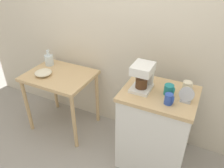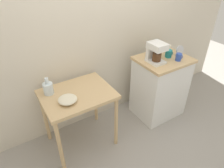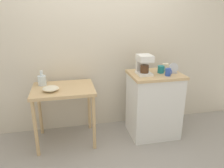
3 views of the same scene
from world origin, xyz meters
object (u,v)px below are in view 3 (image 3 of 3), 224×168
object	(u,v)px
mug_blue	(168,72)
mug_dark_teal	(161,69)
bowl_stoneware	(51,89)
glass_carafe_vase	(42,80)
table_clock	(174,69)
coffee_maker	(144,64)
mug_small_cream	(166,67)

from	to	relation	value
mug_blue	mug_dark_teal	bearing A→B (deg)	103.39
bowl_stoneware	mug_blue	world-z (taller)	mug_blue
glass_carafe_vase	table_clock	size ratio (longest dim) A/B	1.43
table_clock	bowl_stoneware	bearing A→B (deg)	179.67
bowl_stoneware	coffee_maker	world-z (taller)	coffee_maker
bowl_stoneware	mug_dark_teal	world-z (taller)	mug_dark_teal
mug_dark_teal	mug_blue	bearing A→B (deg)	-76.61
bowl_stoneware	coffee_maker	bearing A→B (deg)	1.36
mug_blue	mug_dark_teal	size ratio (longest dim) A/B	0.99
glass_carafe_vase	mug_small_cream	size ratio (longest dim) A/B	2.18
mug_dark_teal	table_clock	size ratio (longest dim) A/B	0.71
coffee_maker	table_clock	xyz separation A→B (m)	(0.41, -0.04, -0.08)
bowl_stoneware	coffee_maker	distance (m)	1.22
mug_small_cream	bowl_stoneware	bearing A→B (deg)	-173.31
glass_carafe_vase	mug_dark_teal	size ratio (longest dim) A/B	2.02
mug_blue	mug_small_cream	distance (m)	0.31
coffee_maker	mug_small_cream	bearing A→B (deg)	22.11
glass_carafe_vase	mug_small_cream	distance (m)	1.70
bowl_stoneware	mug_dark_teal	size ratio (longest dim) A/B	2.01
glass_carafe_vase	mug_blue	bearing A→B (deg)	-12.74
mug_small_cream	table_clock	xyz separation A→B (m)	(0.02, -0.19, 0.02)
glass_carafe_vase	coffee_maker	distance (m)	1.35
bowl_stoneware	mug_blue	xyz separation A→B (m)	(1.48, -0.11, 0.15)
glass_carafe_vase	mug_dark_teal	bearing A→B (deg)	-7.97
coffee_maker	mug_dark_teal	size ratio (longest dim) A/B	2.64
bowl_stoneware	mug_small_cream	world-z (taller)	mug_small_cream
table_clock	mug_blue	bearing A→B (deg)	-141.80
mug_small_cream	mug_dark_teal	bearing A→B (deg)	-132.18
glass_carafe_vase	mug_blue	world-z (taller)	mug_blue
mug_small_cream	mug_dark_teal	world-z (taller)	mug_dark_teal
mug_small_cream	table_clock	world-z (taller)	table_clock
glass_carafe_vase	mug_blue	xyz separation A→B (m)	(1.60, -0.36, 0.11)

